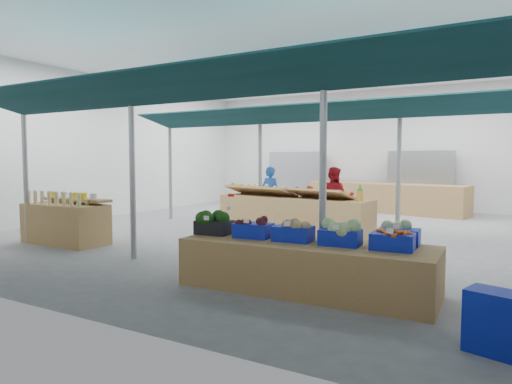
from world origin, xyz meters
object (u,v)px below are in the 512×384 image
crate_stack (495,322)px  vendor_right (333,197)px  veg_counter (306,266)px  vendor_left (271,195)px  bottle_shelf (67,222)px  fruit_counter (293,214)px

crate_stack → vendor_right: size_ratio=0.36×
veg_counter → vendor_left: vendor_left is taller
bottle_shelf → veg_counter: size_ratio=0.56×
crate_stack → fruit_counter: bearing=129.8°
veg_counter → fruit_counter: size_ratio=0.86×
bottle_shelf → vendor_left: 5.35m
veg_counter → bottle_shelf: bearing=170.6°
veg_counter → fruit_counter: 5.04m
vendor_left → crate_stack: bearing=137.6°
fruit_counter → vendor_right: bearing=67.7°
fruit_counter → veg_counter: bearing=-56.5°
crate_stack → vendor_left: 8.72m
vendor_left → vendor_right: bearing=-173.7°
bottle_shelf → crate_stack: (7.91, -1.67, -0.16)m
fruit_counter → vendor_right: vendor_right is taller
vendor_right → fruit_counter: bearing=67.7°
fruit_counter → vendor_left: size_ratio=2.50×
fruit_counter → crate_stack: size_ratio=6.86×
bottle_shelf → fruit_counter: size_ratio=0.48×
veg_counter → fruit_counter: bearing=114.8°
bottle_shelf → fruit_counter: (3.36, 3.78, -0.03)m
bottle_shelf → veg_counter: 5.71m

